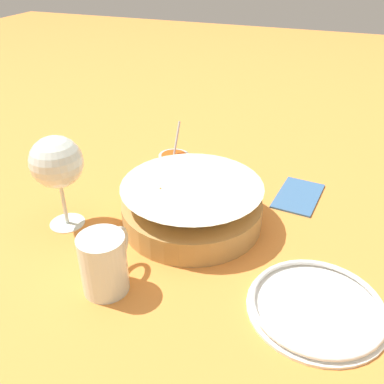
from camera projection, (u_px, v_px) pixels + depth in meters
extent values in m
plane|color=orange|center=(202.00, 217.00, 0.83)|extent=(4.00, 4.00, 0.00)
cylinder|color=#B2894C|center=(192.00, 212.00, 0.80)|extent=(0.26, 0.26, 0.05)
cone|color=beige|center=(192.00, 204.00, 0.79)|extent=(0.26, 0.26, 0.08)
cylinder|color=#3D842D|center=(192.00, 211.00, 0.80)|extent=(0.20, 0.20, 0.01)
pyramid|color=gold|center=(205.00, 184.00, 0.83)|extent=(0.08, 0.06, 0.05)
pyramid|color=gold|center=(161.00, 200.00, 0.78)|extent=(0.08, 0.08, 0.05)
pyramid|color=gold|center=(211.00, 212.00, 0.75)|extent=(0.09, 0.08, 0.05)
cylinder|color=#B7B7BC|center=(174.00, 163.00, 0.99)|extent=(0.07, 0.07, 0.04)
cylinder|color=#CC4C14|center=(174.00, 160.00, 0.98)|extent=(0.06, 0.06, 0.03)
cylinder|color=#B7B7BC|center=(176.00, 144.00, 0.97)|extent=(0.05, 0.01, 0.10)
cylinder|color=silver|center=(68.00, 223.00, 0.81)|extent=(0.07, 0.07, 0.00)
cylinder|color=silver|center=(64.00, 202.00, 0.79)|extent=(0.01, 0.01, 0.09)
sphere|color=silver|center=(56.00, 162.00, 0.75)|extent=(0.09, 0.09, 0.09)
sphere|color=#E5B77F|center=(57.00, 168.00, 0.75)|extent=(0.06, 0.06, 0.06)
cylinder|color=silver|center=(104.00, 264.00, 0.64)|extent=(0.07, 0.07, 0.10)
cylinder|color=gold|center=(104.00, 270.00, 0.65)|extent=(0.06, 0.06, 0.07)
torus|color=silver|center=(117.00, 247.00, 0.67)|extent=(0.07, 0.01, 0.07)
cylinder|color=white|center=(316.00, 307.00, 0.63)|extent=(0.20, 0.20, 0.01)
torus|color=white|center=(317.00, 304.00, 0.62)|extent=(0.20, 0.20, 0.01)
cube|color=#38608E|center=(298.00, 195.00, 0.89)|extent=(0.14, 0.10, 0.01)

